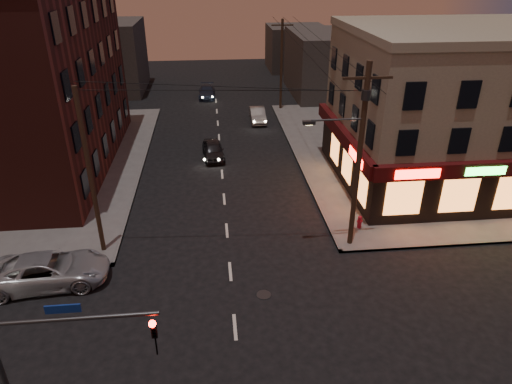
{
  "coord_description": "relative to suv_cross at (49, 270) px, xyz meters",
  "views": [
    {
      "loc": [
        -0.6,
        -15.05,
        14.29
      ],
      "look_at": [
        1.59,
        6.58,
        3.2
      ],
      "focal_mm": 32.0,
      "sensor_mm": 36.0,
      "label": 1
    }
  ],
  "objects": [
    {
      "name": "utility_pole_west",
      "position": [
        2.06,
        2.55,
        3.86
      ],
      "size": [
        0.24,
        0.24,
        9.0
      ],
      "primitive_type": "cylinder",
      "color": "#382619",
      "rests_on": "sidewalk_nw"
    },
    {
      "name": "brick_apartment",
      "position": [
        -5.64,
        15.05,
        5.86
      ],
      "size": [
        12.0,
        20.0,
        13.0
      ],
      "primitive_type": "cube",
      "color": "#481B17",
      "rests_on": "sidewalk_nw"
    },
    {
      "name": "utility_pole_far",
      "position": [
        15.66,
        28.05,
        3.86
      ],
      "size": [
        0.26,
        0.26,
        9.0
      ],
      "primitive_type": "cylinder",
      "color": "#382619",
      "rests_on": "sidewalk_ne"
    },
    {
      "name": "pizza_building",
      "position": [
        24.79,
        9.48,
        4.56
      ],
      "size": [
        15.85,
        12.85,
        10.5
      ],
      "color": "tan",
      "rests_on": "sidewalk_ne"
    },
    {
      "name": "utility_pole_main",
      "position": [
        15.54,
        1.85,
        4.97
      ],
      "size": [
        4.2,
        0.44,
        10.0
      ],
      "color": "#382619",
      "rests_on": "sidewalk_ne"
    },
    {
      "name": "ground",
      "position": [
        8.86,
        -3.95,
        -0.79
      ],
      "size": [
        120.0,
        120.0,
        0.0
      ],
      "primitive_type": "plane",
      "color": "black",
      "rests_on": "ground"
    },
    {
      "name": "bg_building_ne_b",
      "position": [
        20.86,
        48.05,
        2.21
      ],
      "size": [
        8.0,
        8.0,
        6.0
      ],
      "primitive_type": "cube",
      "color": "#3F3D3A",
      "rests_on": "ground"
    },
    {
      "name": "bg_building_ne_a",
      "position": [
        22.86,
        34.05,
        2.71
      ],
      "size": [
        10.0,
        12.0,
        7.0
      ],
      "primitive_type": "cube",
      "color": "#3F3D3A",
      "rests_on": "ground"
    },
    {
      "name": "fire_hydrant",
      "position": [
        16.66,
        3.34,
        -0.2
      ],
      "size": [
        0.35,
        0.35,
        0.8
      ],
      "rotation": [
        0.0,
        0.0,
        0.1
      ],
      "color": "#A00E1C",
      "rests_on": "sidewalk_ne"
    },
    {
      "name": "sedan_far",
      "position": [
        7.87,
        33.58,
        -0.14
      ],
      "size": [
        1.95,
        4.55,
        1.31
      ],
      "primitive_type": "imported",
      "rotation": [
        0.0,
        0.0,
        -0.03
      ],
      "color": "#1A2234",
      "rests_on": "ground"
    },
    {
      "name": "sedan_near",
      "position": [
        8.28,
        15.32,
        -0.12
      ],
      "size": [
        1.93,
        4.09,
        1.35
      ],
      "primitive_type": "imported",
      "rotation": [
        0.0,
        0.0,
        0.09
      ],
      "color": "black",
      "rests_on": "ground"
    },
    {
      "name": "sedan_mid",
      "position": [
        12.79,
        24.18,
        -0.12
      ],
      "size": [
        1.45,
        4.09,
        1.35
      ],
      "primitive_type": "imported",
      "rotation": [
        0.0,
        0.0,
        -0.01
      ],
      "color": "gray",
      "rests_on": "ground"
    },
    {
      "name": "bg_building_nw",
      "position": [
        -4.14,
        38.05,
        3.21
      ],
      "size": [
        9.0,
        10.0,
        8.0
      ],
      "primitive_type": "cube",
      "color": "#3F3D3A",
      "rests_on": "ground"
    },
    {
      "name": "sidewalk_ne",
      "position": [
        26.86,
        15.05,
        -0.72
      ],
      "size": [
        24.0,
        28.0,
        0.15
      ],
      "primitive_type": "cube",
      "color": "#514F4C",
      "rests_on": "ground"
    },
    {
      "name": "traffic_signal",
      "position": [
        3.29,
        -9.55,
        3.37
      ],
      "size": [
        4.49,
        0.32,
        6.47
      ],
      "color": "#333538",
      "rests_on": "ground"
    },
    {
      "name": "suv_cross",
      "position": [
        0.0,
        0.0,
        0.0
      ],
      "size": [
        5.9,
        3.11,
        1.58
      ],
      "primitive_type": "imported",
      "rotation": [
        0.0,
        0.0,
        1.66
      ],
      "color": "#9B9FA4",
      "rests_on": "ground"
    }
  ]
}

